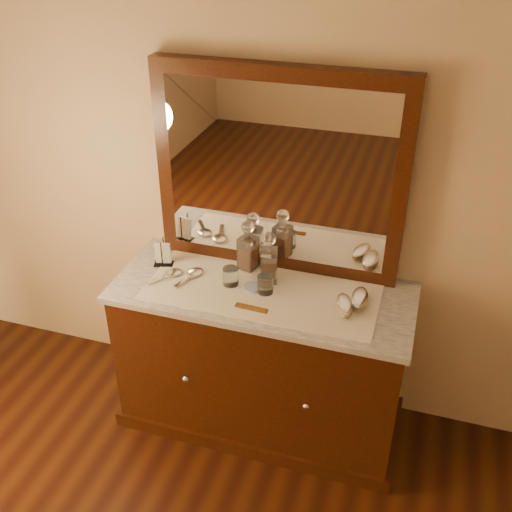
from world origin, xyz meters
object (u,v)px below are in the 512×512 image
(brush_far, at_px, (360,299))
(decanter_left, at_px, (248,250))
(hand_mirror_inner, at_px, (192,274))
(comb, at_px, (251,308))
(dresser_cabinet, at_px, (262,360))
(brush_near, at_px, (345,305))
(mirror_frame, at_px, (278,173))
(pin_dish, at_px, (252,287))
(hand_mirror_outer, at_px, (170,274))
(decanter_right, at_px, (269,263))
(napkin_rack, at_px, (163,255))

(brush_far, bearing_deg, decanter_left, 166.95)
(hand_mirror_inner, bearing_deg, comb, -25.53)
(dresser_cabinet, distance_m, brush_near, 0.62)
(mirror_frame, height_order, pin_dish, mirror_frame)
(hand_mirror_outer, bearing_deg, decanter_right, 12.48)
(comb, height_order, brush_near, brush_near)
(pin_dish, xyz_separation_m, hand_mirror_outer, (-0.42, -0.01, 0.00))
(dresser_cabinet, distance_m, hand_mirror_outer, 0.65)
(dresser_cabinet, height_order, brush_far, brush_far)
(pin_dish, relative_size, hand_mirror_inner, 0.42)
(hand_mirror_inner, bearing_deg, mirror_frame, 32.84)
(mirror_frame, relative_size, napkin_rack, 8.27)
(napkin_rack, bearing_deg, pin_dish, -8.72)
(dresser_cabinet, distance_m, hand_mirror_inner, 0.58)
(dresser_cabinet, relative_size, brush_near, 7.97)
(dresser_cabinet, bearing_deg, brush_far, 3.46)
(pin_dish, height_order, brush_far, brush_far)
(napkin_rack, xyz_separation_m, hand_mirror_inner, (0.18, -0.06, -0.05))
(pin_dish, bearing_deg, dresser_cabinet, 11.10)
(comb, distance_m, decanter_left, 0.36)
(comb, height_order, decanter_right, decanter_right)
(decanter_left, bearing_deg, comb, -69.40)
(mirror_frame, xyz_separation_m, brush_near, (0.40, -0.29, -0.47))
(mirror_frame, relative_size, hand_mirror_inner, 5.82)
(decanter_left, relative_size, brush_near, 1.52)
(mirror_frame, xyz_separation_m, decanter_right, (0.01, -0.16, -0.39))
(brush_far, distance_m, hand_mirror_outer, 0.93)
(decanter_left, relative_size, hand_mirror_outer, 1.42)
(mirror_frame, relative_size, hand_mirror_outer, 6.38)
(mirror_frame, relative_size, pin_dish, 13.90)
(hand_mirror_outer, bearing_deg, dresser_cabinet, 2.69)
(mirror_frame, height_order, napkin_rack, mirror_frame)
(decanter_right, bearing_deg, mirror_frame, 92.40)
(comb, distance_m, decanter_right, 0.26)
(pin_dish, height_order, decanter_right, decanter_right)
(pin_dish, bearing_deg, brush_far, 4.17)
(napkin_rack, distance_m, hand_mirror_outer, 0.13)
(decanter_left, bearing_deg, dresser_cabinet, -52.65)
(comb, bearing_deg, brush_far, 25.55)
(brush_near, bearing_deg, mirror_frame, 144.52)
(decanter_left, xyz_separation_m, hand_mirror_inner, (-0.24, -0.15, -0.09))
(dresser_cabinet, height_order, comb, comb)
(brush_near, distance_m, hand_mirror_outer, 0.87)
(decanter_right, height_order, hand_mirror_outer, decanter_right)
(brush_far, bearing_deg, decanter_right, 172.99)
(mirror_frame, xyz_separation_m, brush_far, (0.46, -0.22, -0.47))
(napkin_rack, xyz_separation_m, decanter_left, (0.42, 0.10, 0.05))
(pin_dish, distance_m, decanter_right, 0.14)
(brush_far, bearing_deg, hand_mirror_inner, -178.81)
(dresser_cabinet, distance_m, mirror_frame, 0.97)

